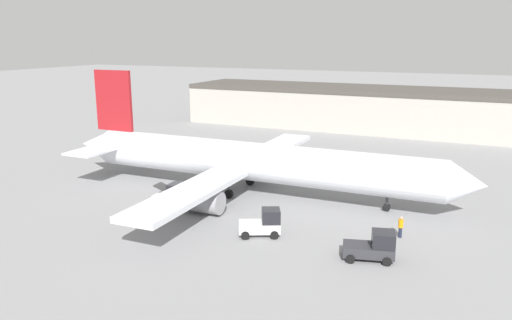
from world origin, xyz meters
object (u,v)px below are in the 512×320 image
object	(u,v)px
ground_crew_worker	(401,226)
baggage_tug	(263,223)
airplane	(247,161)
belt_loader_truck	(171,196)
pushback_tug	(373,247)

from	to	relation	value
ground_crew_worker	baggage_tug	world-z (taller)	baggage_tug
baggage_tug	ground_crew_worker	bearing A→B (deg)	-4.41
airplane	baggage_tug	bearing A→B (deg)	-58.57
airplane	ground_crew_worker	world-z (taller)	airplane
baggage_tug	belt_loader_truck	bearing A→B (deg)	139.56
ground_crew_worker	baggage_tug	bearing A→B (deg)	-73.04
baggage_tug	pushback_tug	size ratio (longest dim) A/B	0.94
ground_crew_worker	baggage_tug	size ratio (longest dim) A/B	0.48
ground_crew_worker	belt_loader_truck	world-z (taller)	belt_loader_truck
airplane	ground_crew_worker	bearing A→B (deg)	-20.13
airplane	baggage_tug	size ratio (longest dim) A/B	11.89
airplane	ground_crew_worker	size ratio (longest dim) A/B	24.93
airplane	ground_crew_worker	distance (m)	17.46
ground_crew_worker	belt_loader_truck	size ratio (longest dim) A/B	0.63
belt_loader_truck	ground_crew_worker	bearing A→B (deg)	3.65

